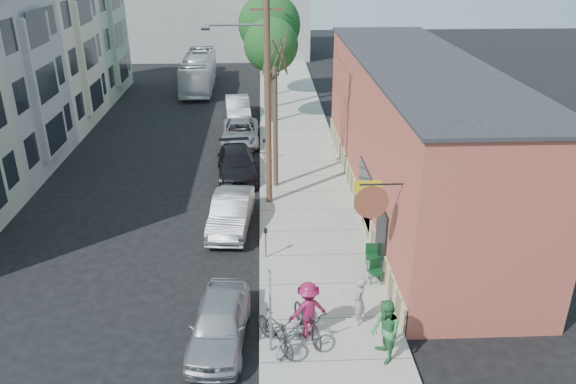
{
  "coord_description": "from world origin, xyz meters",
  "views": [
    {
      "loc": [
        2.27,
        -18.78,
        11.35
      ],
      "look_at": [
        3.24,
        2.99,
        1.5
      ],
      "focal_mm": 35.0,
      "sensor_mm": 36.0,
      "label": 1
    }
  ],
  "objects_px": {
    "car_0": "(219,323)",
    "parked_bike_a": "(275,331)",
    "parking_meter_far": "(264,146)",
    "tree_bare": "(275,129)",
    "parking_meter_near": "(266,238)",
    "tree_leafy_far": "(269,25)",
    "parked_bike_b": "(291,335)",
    "utility_pole_near": "(266,91)",
    "car_3": "(240,133)",
    "patio_chair_a": "(372,256)",
    "patron_grey": "(359,301)",
    "cyclist": "(308,310)",
    "tree_leafy_mid": "(271,45)",
    "car_4": "(238,108)",
    "car_1": "(231,213)",
    "patio_chair_b": "(376,271)",
    "sign_post": "(270,304)",
    "car_2": "(237,164)",
    "patron_green": "(385,331)",
    "bus": "(199,71)"
  },
  "relations": [
    {
      "from": "car_2",
      "to": "car_3",
      "type": "xyz_separation_m",
      "value": [
        0.0,
        5.29,
        -0.03
      ]
    },
    {
      "from": "utility_pole_near",
      "to": "patio_chair_b",
      "type": "bearing_deg",
      "value": -61.74
    },
    {
      "from": "patron_green",
      "to": "patron_grey",
      "type": "bearing_deg",
      "value": -174.75
    },
    {
      "from": "tree_leafy_far",
      "to": "cyclist",
      "type": "relative_size",
      "value": 4.1
    },
    {
      "from": "patio_chair_b",
      "to": "tree_leafy_mid",
      "type": "bearing_deg",
      "value": 76.47
    },
    {
      "from": "parked_bike_a",
      "to": "car_2",
      "type": "distance_m",
      "value": 13.87
    },
    {
      "from": "parking_meter_near",
      "to": "patio_chair_b",
      "type": "relative_size",
      "value": 1.41
    },
    {
      "from": "tree_leafy_far",
      "to": "car_0",
      "type": "relative_size",
      "value": 1.85
    },
    {
      "from": "utility_pole_near",
      "to": "car_3",
      "type": "relative_size",
      "value": 2.09
    },
    {
      "from": "parked_bike_a",
      "to": "car_1",
      "type": "xyz_separation_m",
      "value": [
        -1.69,
        8.02,
        -0.01
      ]
    },
    {
      "from": "patio_chair_a",
      "to": "bus",
      "type": "bearing_deg",
      "value": 113.91
    },
    {
      "from": "sign_post",
      "to": "tree_leafy_mid",
      "type": "relative_size",
      "value": 0.41
    },
    {
      "from": "patron_green",
      "to": "car_2",
      "type": "relative_size",
      "value": 0.41
    },
    {
      "from": "parking_meter_far",
      "to": "car_4",
      "type": "height_order",
      "value": "car_4"
    },
    {
      "from": "tree_leafy_far",
      "to": "car_2",
      "type": "bearing_deg",
      "value": -97.07
    },
    {
      "from": "sign_post",
      "to": "patio_chair_a",
      "type": "bearing_deg",
      "value": 49.57
    },
    {
      "from": "parked_bike_a",
      "to": "utility_pole_near",
      "type": "bearing_deg",
      "value": 59.72
    },
    {
      "from": "patio_chair_a",
      "to": "parked_bike_a",
      "type": "distance_m",
      "value": 5.75
    },
    {
      "from": "car_4",
      "to": "bus",
      "type": "bearing_deg",
      "value": 106.47
    },
    {
      "from": "parked_bike_b",
      "to": "parking_meter_far",
      "type": "bearing_deg",
      "value": 123.75
    },
    {
      "from": "parking_meter_far",
      "to": "car_3",
      "type": "bearing_deg",
      "value": 112.98
    },
    {
      "from": "tree_leafy_far",
      "to": "car_0",
      "type": "xyz_separation_m",
      "value": [
        -2.0,
        -29.35,
        -4.78
      ]
    },
    {
      "from": "tree_bare",
      "to": "parked_bike_a",
      "type": "xyz_separation_m",
      "value": [
        -0.31,
        -12.19,
        -2.33
      ]
    },
    {
      "from": "patio_chair_a",
      "to": "patron_grey",
      "type": "distance_m",
      "value": 3.48
    },
    {
      "from": "patio_chair_b",
      "to": "car_1",
      "type": "bearing_deg",
      "value": 115.71
    },
    {
      "from": "car_0",
      "to": "tree_leafy_far",
      "type": "bearing_deg",
      "value": 90.85
    },
    {
      "from": "tree_bare",
      "to": "car_0",
      "type": "relative_size",
      "value": 1.41
    },
    {
      "from": "tree_leafy_mid",
      "to": "car_1",
      "type": "xyz_separation_m",
      "value": [
        -2.0,
        -14.95,
        -4.44
      ]
    },
    {
      "from": "tree_bare",
      "to": "car_2",
      "type": "distance_m",
      "value": 3.49
    },
    {
      "from": "parking_meter_far",
      "to": "tree_bare",
      "type": "relative_size",
      "value": 0.21
    },
    {
      "from": "parked_bike_a",
      "to": "patio_chair_b",
      "type": "bearing_deg",
      "value": 11.93
    },
    {
      "from": "cyclist",
      "to": "tree_leafy_mid",
      "type": "bearing_deg",
      "value": -106.33
    },
    {
      "from": "parking_meter_near",
      "to": "tree_bare",
      "type": "relative_size",
      "value": 0.21
    },
    {
      "from": "parking_meter_near",
      "to": "car_1",
      "type": "bearing_deg",
      "value": 117.84
    },
    {
      "from": "tree_leafy_mid",
      "to": "car_0",
      "type": "xyz_separation_m",
      "value": [
        -2.0,
        -22.43,
        -4.47
      ]
    },
    {
      "from": "car_0",
      "to": "parked_bike_a",
      "type": "bearing_deg",
      "value": -12.9
    },
    {
      "from": "patron_green",
      "to": "parked_bike_b",
      "type": "distance_m",
      "value": 2.78
    },
    {
      "from": "tree_leafy_mid",
      "to": "patron_green",
      "type": "xyz_separation_m",
      "value": [
        2.82,
        -23.61,
        -4.04
      ]
    },
    {
      "from": "car_1",
      "to": "car_3",
      "type": "distance_m",
      "value": 11.04
    },
    {
      "from": "parked_bike_a",
      "to": "car_1",
      "type": "distance_m",
      "value": 8.2
    },
    {
      "from": "tree_leafy_far",
      "to": "parked_bike_a",
      "type": "xyz_separation_m",
      "value": [
        -0.31,
        -29.89,
        -4.75
      ]
    },
    {
      "from": "car_4",
      "to": "car_3",
      "type": "bearing_deg",
      "value": -91.6
    },
    {
      "from": "parking_meter_far",
      "to": "utility_pole_near",
      "type": "xyz_separation_m",
      "value": [
        0.14,
        -5.31,
        4.43
      ]
    },
    {
      "from": "parking_meter_near",
      "to": "patio_chair_b",
      "type": "xyz_separation_m",
      "value": [
        3.88,
        -1.91,
        -0.39
      ]
    },
    {
      "from": "sign_post",
      "to": "parking_meter_far",
      "type": "xyz_separation_m",
      "value": [
        -0.1,
        15.76,
        -0.85
      ]
    },
    {
      "from": "patio_chair_a",
      "to": "patron_green",
      "type": "bearing_deg",
      "value": -90.54
    },
    {
      "from": "parking_meter_far",
      "to": "tree_leafy_far",
      "type": "distance_m",
      "value": 14.96
    },
    {
      "from": "car_1",
      "to": "parking_meter_far",
      "type": "bearing_deg",
      "value": 84.5
    },
    {
      "from": "parking_meter_far",
      "to": "parked_bike_a",
      "type": "bearing_deg",
      "value": -89.12
    },
    {
      "from": "tree_leafy_far",
      "to": "parked_bike_b",
      "type": "xyz_separation_m",
      "value": [
        0.17,
        -29.9,
        -4.87
      ]
    }
  ]
}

